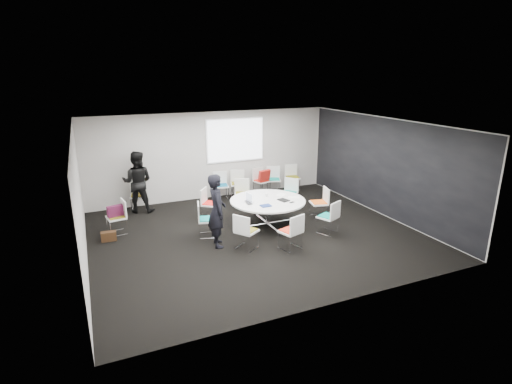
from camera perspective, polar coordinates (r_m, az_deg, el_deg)
name	(u,v)px	position (r m, az deg, el deg)	size (l,w,h in m)	color
room_shell	(259,181)	(9.89, 0.36, 1.53)	(8.08, 7.08, 2.88)	black
conference_table	(268,208)	(10.70, 1.68, -2.24)	(2.01, 2.01, 0.73)	silver
projection_screen	(236,140)	(13.19, -2.94, 7.40)	(1.90, 0.03, 1.35)	white
chair_ring_a	(319,209)	(11.49, 8.99, -2.35)	(0.54, 0.55, 0.88)	silver
chair_ring_b	(289,199)	(12.27, 4.68, -0.94)	(0.64, 0.64, 0.88)	silver
chair_ring_c	(242,199)	(12.16, -1.95, -1.06)	(0.58, 0.57, 0.88)	silver
chair_ring_d	(211,210)	(11.34, -6.48, -2.51)	(0.63, 0.64, 0.88)	silver
chair_ring_e	(207,226)	(10.18, -7.02, -4.83)	(0.55, 0.56, 0.88)	silver
chair_ring_f	(246,238)	(9.41, -1.41, -6.57)	(0.63, 0.63, 0.88)	silver
chair_ring_g	(291,238)	(9.43, 4.97, -6.59)	(0.57, 0.57, 0.88)	silver
chair_ring_h	(328,223)	(10.46, 10.24, -4.38)	(0.61, 0.60, 0.88)	silver
chair_back_a	(221,191)	(13.07, -5.00, 0.18)	(0.52, 0.51, 0.88)	silver
chair_back_b	(238,189)	(13.26, -2.62, 0.47)	(0.58, 0.57, 0.88)	silver
chair_back_c	(261,186)	(13.57, 0.78, 0.88)	(0.56, 0.56, 0.88)	silver
chair_back_d	(273,184)	(13.76, 2.50, 1.09)	(0.59, 0.58, 0.88)	silver
chair_back_e	(292,182)	(14.09, 5.21, 1.41)	(0.53, 0.52, 0.88)	silver
chair_spare_left	(118,223)	(10.86, -19.18, -4.26)	(0.51, 0.52, 0.88)	silver
chair_person_back	(139,201)	(12.51, -16.43, -1.24)	(0.53, 0.53, 0.88)	silver
person_main	(217,211)	(9.42, -5.61, -2.66)	(0.64, 0.42, 1.77)	black
person_back	(137,182)	(12.18, -16.58, 1.39)	(0.89, 0.69, 1.83)	black
laptop	(250,202)	(10.39, -0.82, -1.49)	(0.34, 0.22, 0.03)	#333338
laptop_lid	(249,197)	(10.43, -1.01, -0.75)	(0.30, 0.02, 0.22)	silver
notebook_black	(283,200)	(10.61, 3.94, -1.16)	(0.22, 0.30, 0.02)	black
tablet_folio	(266,206)	(10.15, 1.40, -1.96)	(0.26, 0.20, 0.03)	navy
papers_right	(281,195)	(11.09, 3.61, -0.39)	(0.30, 0.21, 0.00)	white
papers_front	(294,197)	(10.91, 5.41, -0.74)	(0.30, 0.21, 0.00)	white
cup	(267,195)	(10.91, 1.53, -0.42)	(0.08, 0.08, 0.09)	white
phone	(292,202)	(10.47, 5.16, -1.48)	(0.14, 0.07, 0.01)	black
maroon_bag	(115,211)	(10.75, -19.43, -2.56)	(0.40, 0.14, 0.28)	#501533
brown_bag	(109,236)	(10.53, -20.29, -5.96)	(0.36, 0.16, 0.24)	#372111
red_jacket	(264,175)	(13.27, 1.20, 2.40)	(0.44, 0.10, 0.35)	#A81B14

